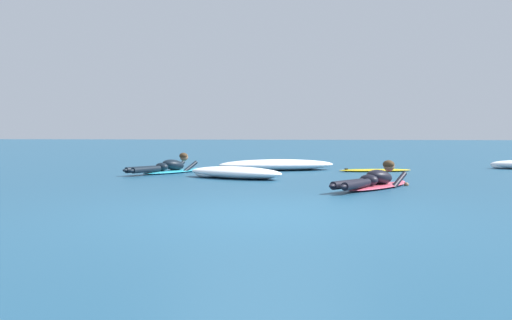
{
  "coord_description": "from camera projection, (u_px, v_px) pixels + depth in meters",
  "views": [
    {
      "loc": [
        0.96,
        -7.05,
        1.02
      ],
      "look_at": [
        -0.87,
        5.18,
        0.42
      ],
      "focal_mm": 40.58,
      "sensor_mm": 36.0,
      "label": 1
    }
  ],
  "objects": [
    {
      "name": "ground_plane",
      "position": [
        309.0,
        167.0,
        17.04
      ],
      "size": [
        120.0,
        120.0,
        0.0
      ],
      "primitive_type": "plane",
      "color": "navy"
    },
    {
      "name": "whitewater_back",
      "position": [
        235.0,
        173.0,
        12.74
      ],
      "size": [
        2.49,
        1.76,
        0.26
      ],
      "color": "white",
      "rests_on": "ground"
    },
    {
      "name": "whitewater_mid_left",
      "position": [
        277.0,
        165.0,
        15.42
      ],
      "size": [
        3.3,
        2.03,
        0.29
      ],
      "color": "white",
      "rests_on": "ground"
    },
    {
      "name": "surfer_near",
      "position": [
        375.0,
        181.0,
        10.41
      ],
      "size": [
        1.62,
        2.44,
        0.53
      ],
      "color": "#E54C66",
      "rests_on": "ground"
    },
    {
      "name": "surfer_far",
      "position": [
        169.0,
        167.0,
        14.32
      ],
      "size": [
        1.48,
        2.44,
        0.54
      ],
      "color": "#2DB2D1",
      "rests_on": "ground"
    },
    {
      "name": "drifting_surfboard",
      "position": [
        375.0,
        170.0,
        14.93
      ],
      "size": [
        1.97,
        0.99,
        0.16
      ],
      "color": "yellow",
      "rests_on": "ground"
    }
  ]
}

